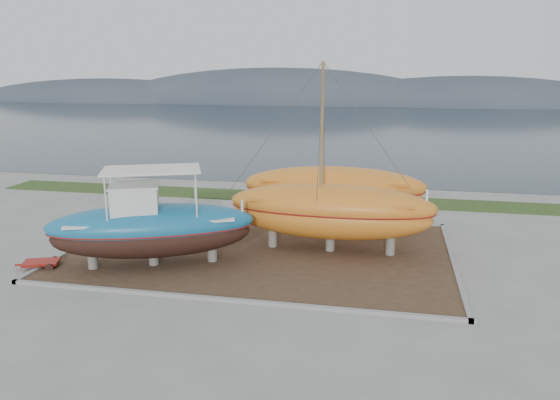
% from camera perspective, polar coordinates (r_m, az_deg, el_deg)
% --- Properties ---
extents(ground, '(140.00, 140.00, 0.00)m').
position_cam_1_polar(ground, '(23.35, -4.34, -8.46)').
color(ground, gray).
rests_on(ground, ground).
extents(dirt_patch, '(18.00, 12.00, 0.06)m').
position_cam_1_polar(dirt_patch, '(26.97, -2.02, -5.29)').
color(dirt_patch, '#422D1E').
rests_on(dirt_patch, ground).
extents(curb_frame, '(18.60, 12.60, 0.15)m').
position_cam_1_polar(curb_frame, '(26.95, -2.02, -5.20)').
color(curb_frame, gray).
rests_on(curb_frame, ground).
extents(grass_strip, '(44.00, 3.00, 0.08)m').
position_cam_1_polar(grass_strip, '(37.81, 2.06, 0.26)').
color(grass_strip, '#284219').
rests_on(grass_strip, ground).
extents(sea, '(260.00, 100.00, 0.04)m').
position_cam_1_polar(sea, '(91.41, 7.80, 7.97)').
color(sea, '#182631').
rests_on(sea, ground).
extents(mountain_ridge, '(200.00, 36.00, 20.00)m').
position_cam_1_polar(mountain_ridge, '(146.18, 9.32, 9.98)').
color(mountain_ridge, '#333D49').
rests_on(mountain_ridge, ground).
extents(blue_caique, '(9.61, 6.11, 4.42)m').
position_cam_1_polar(blue_caique, '(25.02, -13.28, -1.80)').
color(blue_caique, '#186A99').
rests_on(blue_caique, dirt_patch).
extents(white_dinghy, '(4.53, 1.88, 1.34)m').
position_cam_1_polar(white_dinghy, '(29.61, -13.99, -2.55)').
color(white_dinghy, silver).
rests_on(white_dinghy, dirt_patch).
extents(orange_sailboat, '(10.08, 3.12, 9.01)m').
position_cam_1_polar(orange_sailboat, '(25.91, 5.46, 4.22)').
color(orange_sailboat, orange).
rests_on(orange_sailboat, dirt_patch).
extents(orange_bare_hull, '(10.25, 3.45, 3.32)m').
position_cam_1_polar(orange_bare_hull, '(30.61, 5.64, 0.24)').
color(orange_bare_hull, orange).
rests_on(orange_bare_hull, dirt_patch).
extents(red_trailer, '(2.50, 1.84, 0.32)m').
position_cam_1_polar(red_trailer, '(26.98, -23.67, -6.18)').
color(red_trailer, maroon).
rests_on(red_trailer, ground).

